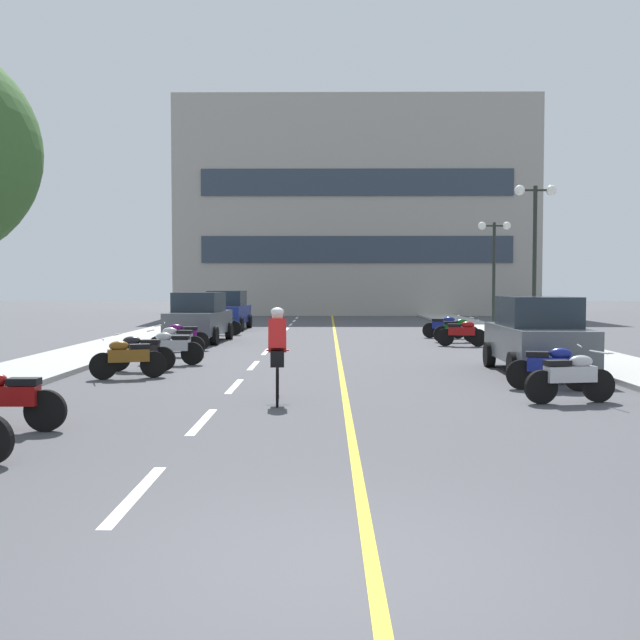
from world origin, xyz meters
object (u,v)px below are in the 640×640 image
at_px(motorcycle_9, 462,333).
at_px(motorcycle_5, 140,352).
at_px(street_lamp_far, 494,250).
at_px(motorcycle_12, 222,324).
at_px(motorcycle_2, 571,377).
at_px(parked_car_mid, 199,317).
at_px(street_lamp_mid, 535,228).
at_px(motorcycle_7, 176,340).
at_px(motorcycle_10, 457,329).
at_px(parked_car_near, 537,335).
at_px(motorcycle_4, 128,358).
at_px(motorcycle_3, 551,367).
at_px(motorcycle_1, 6,399).
at_px(cyclist_rider, 277,352).
at_px(motorcycle_8, 182,336).
at_px(motorcycle_6, 171,347).
at_px(parked_car_far, 227,310).
at_px(motorcycle_11, 444,326).

bearing_deg(motorcycle_9, motorcycle_5, -140.81).
distance_m(street_lamp_far, motorcycle_12, 12.49).
bearing_deg(motorcycle_2, parked_car_mid, 122.48).
relative_size(street_lamp_mid, motorcycle_7, 3.20).
bearing_deg(motorcycle_10, parked_car_near, -88.64).
bearing_deg(motorcycle_4, parked_car_near, 6.39).
bearing_deg(motorcycle_3, motorcycle_1, -154.69).
relative_size(motorcycle_7, motorcycle_10, 1.00).
bearing_deg(motorcycle_7, cyclist_rider, -67.38).
height_order(street_lamp_far, parked_car_near, street_lamp_far).
bearing_deg(motorcycle_7, motorcycle_12, 89.73).
bearing_deg(motorcycle_7, motorcycle_8, 95.51).
bearing_deg(motorcycle_2, cyclist_rider, 178.68).
relative_size(motorcycle_4, cyclist_rider, 0.92).
relative_size(parked_car_mid, motorcycle_8, 2.55).
bearing_deg(parked_car_near, motorcycle_4, -173.61).
distance_m(motorcycle_3, motorcycle_6, 9.71).
height_order(motorcycle_3, motorcycle_8, same).
relative_size(street_lamp_far, motorcycle_3, 2.84).
height_order(street_lamp_far, parked_car_far, street_lamp_far).
bearing_deg(motorcycle_5, motorcycle_3, -19.63).
relative_size(motorcycle_7, motorcycle_11, 1.03).
xyz_separation_m(parked_car_mid, motorcycle_11, (9.29, 1.93, -0.44)).
xyz_separation_m(motorcycle_2, motorcycle_5, (-8.86, 4.81, 0.00)).
xyz_separation_m(motorcycle_2, motorcycle_11, (0.28, 16.08, 0.00)).
bearing_deg(parked_car_mid, motorcycle_8, -88.50).
distance_m(parked_car_far, motorcycle_2, 23.67).
xyz_separation_m(motorcycle_1, motorcycle_12, (0.21, 20.60, 0.00)).
distance_m(motorcycle_2, motorcycle_7, 12.25).
height_order(street_lamp_mid, cyclist_rider, street_lamp_mid).
bearing_deg(motorcycle_6, motorcycle_2, -36.72).
xyz_separation_m(street_lamp_mid, parked_car_mid, (-11.95, 1.05, -3.16)).
height_order(parked_car_near, motorcycle_3, parked_car_near).
height_order(motorcycle_2, motorcycle_10, same).
height_order(motorcycle_4, motorcycle_9, same).
height_order(parked_car_mid, motorcycle_12, parked_car_mid).
xyz_separation_m(parked_car_far, motorcycle_8, (0.10, -11.52, -0.44)).
relative_size(street_lamp_mid, motorcycle_4, 3.34).
height_order(street_lamp_mid, motorcycle_4, street_lamp_mid).
bearing_deg(cyclist_rider, motorcycle_7, 112.62).
distance_m(motorcycle_2, motorcycle_12, 19.93).
height_order(motorcycle_5, motorcycle_12, same).
bearing_deg(motorcycle_11, parked_car_near, -88.21).
relative_size(parked_car_mid, motorcycle_9, 2.54).
relative_size(street_lamp_far, motorcycle_1, 2.81).
bearing_deg(motorcycle_8, parked_car_far, 90.51).
xyz_separation_m(parked_car_mid, cyclist_rider, (3.80, -14.03, -0.03)).
bearing_deg(motorcycle_8, motorcycle_7, -84.49).
height_order(street_lamp_mid, motorcycle_5, street_lamp_mid).
distance_m(motorcycle_2, motorcycle_3, 1.61).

